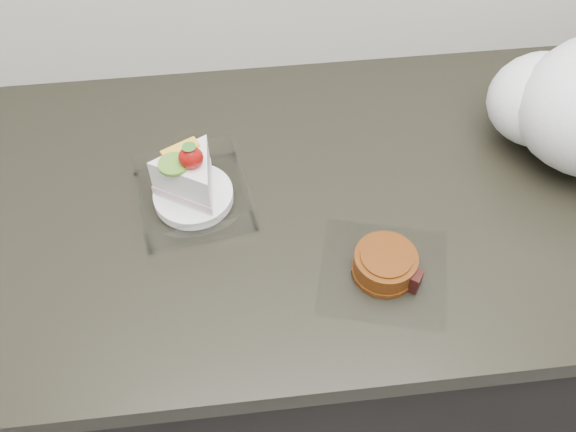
{
  "coord_description": "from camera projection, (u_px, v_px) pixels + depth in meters",
  "views": [
    {
      "loc": [
        -0.14,
        1.06,
        1.66
      ],
      "look_at": [
        -0.07,
        1.62,
        0.94
      ],
      "focal_mm": 40.0,
      "sensor_mm": 36.0,
      "label": 1
    }
  ],
  "objects": [
    {
      "name": "counter",
      "position": [
        319.0,
        329.0,
        1.35
      ],
      "size": [
        2.04,
        0.64,
        0.9
      ],
      "color": "black",
      "rests_on": "ground"
    },
    {
      "name": "cake_tray",
      "position": [
        192.0,
        187.0,
        0.96
      ],
      "size": [
        0.19,
        0.19,
        0.13
      ],
      "rotation": [
        0.0,
        0.0,
        0.15
      ],
      "color": "white",
      "rests_on": "counter"
    },
    {
      "name": "mooncake_wrap",
      "position": [
        386.0,
        266.0,
        0.89
      ],
      "size": [
        0.21,
        0.21,
        0.04
      ],
      "rotation": [
        0.0,
        0.0,
        -0.09
      ],
      "color": "white",
      "rests_on": "counter"
    }
  ]
}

